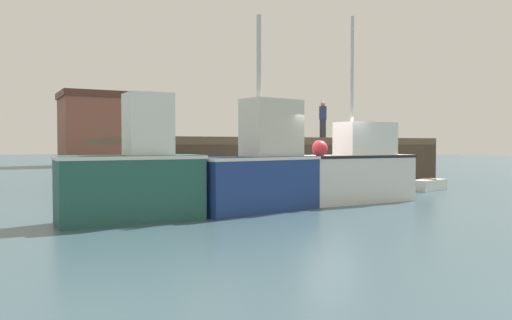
# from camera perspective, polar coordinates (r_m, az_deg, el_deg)

# --- Properties ---
(ground) EXTENTS (120.00, 160.00, 0.10)m
(ground) POSITION_cam_1_polar(r_m,az_deg,el_deg) (14.76, 6.42, -5.12)
(ground) COLOR #38515B
(pier) EXTENTS (12.56, 7.73, 1.97)m
(pier) POSITION_cam_1_polar(r_m,az_deg,el_deg) (20.58, 1.03, 1.57)
(pier) COLOR brown
(pier) RESTS_ON ground
(fishing_boat_near_left) EXTENTS (3.22, 1.19, 2.87)m
(fishing_boat_near_left) POSITION_cam_1_polar(r_m,az_deg,el_deg) (11.62, -13.61, -1.73)
(fishing_boat_near_left) COLOR #23564C
(fishing_boat_near_left) RESTS_ON ground
(fishing_boat_near_right) EXTENTS (3.58, 1.66, 5.00)m
(fishing_boat_near_right) POSITION_cam_1_polar(r_m,az_deg,el_deg) (12.96, 0.74, -0.78)
(fishing_boat_near_right) COLOR navy
(fishing_boat_near_right) RESTS_ON ground
(fishing_boat_mid) EXTENTS (4.32, 1.26, 5.45)m
(fishing_boat_mid) POSITION_cam_1_polar(r_m,az_deg,el_deg) (15.06, 10.81, -0.99)
(fishing_boat_mid) COLOR silver
(fishing_boat_mid) RESTS_ON ground
(rowboat) EXTENTS (1.68, 0.99, 0.45)m
(rowboat) POSITION_cam_1_polar(r_m,az_deg,el_deg) (19.88, 18.95, -2.68)
(rowboat) COLOR white
(rowboat) RESTS_ON ground
(dockworker) EXTENTS (0.34, 0.34, 1.71)m
(dockworker) POSITION_cam_1_polar(r_m,az_deg,el_deg) (23.31, 7.57, 4.50)
(dockworker) COLOR #2D3342
(dockworker) RESTS_ON pier
(warehouse) EXTENTS (6.77, 5.18, 5.82)m
(warehouse) POSITION_cam_1_polar(r_m,az_deg,el_deg) (42.56, -16.79, 3.36)
(warehouse) COLOR brown
(warehouse) RESTS_ON ground
(mooring_buoy_foreground) EXTENTS (0.50, 0.50, 0.57)m
(mooring_buoy_foreground) POSITION_cam_1_polar(r_m,az_deg,el_deg) (12.25, -4.62, -5.10)
(mooring_buoy_foreground) COLOR orange
(mooring_buoy_foreground) RESTS_ON ground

